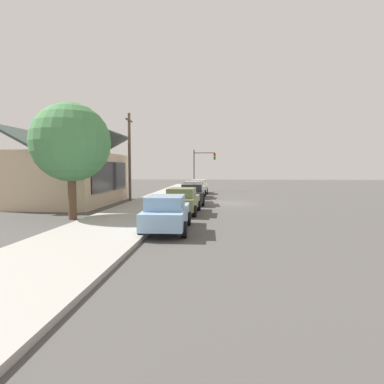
% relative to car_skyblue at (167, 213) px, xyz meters
% --- Properties ---
extents(ground_plane, '(120.00, 120.00, 0.00)m').
position_rel_car_skyblue_xyz_m(ground_plane, '(11.86, -2.88, -0.81)').
color(ground_plane, '#4C4947').
extents(sidewalk_curb, '(60.00, 4.20, 0.16)m').
position_rel_car_skyblue_xyz_m(sidewalk_curb, '(11.86, 2.72, -0.73)').
color(sidewalk_curb, '#A3A099').
rests_on(sidewalk_curb, ground).
extents(car_skyblue, '(4.64, 2.03, 1.59)m').
position_rel_car_skyblue_xyz_m(car_skyblue, '(0.00, 0.00, 0.00)').
color(car_skyblue, '#8CB7E0').
rests_on(car_skyblue, ground).
extents(car_olive, '(4.55, 2.05, 1.59)m').
position_rel_car_skyblue_xyz_m(car_olive, '(5.62, -0.09, -0.00)').
color(car_olive, olive).
rests_on(car_olive, ground).
extents(car_charcoal, '(4.81, 2.11, 1.59)m').
position_rel_car_skyblue_xyz_m(car_charcoal, '(11.03, -0.25, 0.00)').
color(car_charcoal, '#2D3035').
rests_on(car_charcoal, ground).
extents(car_silver, '(4.60, 2.23, 1.59)m').
position_rel_car_skyblue_xyz_m(car_silver, '(16.73, 0.01, 0.00)').
color(car_silver, silver).
rests_on(car_silver, ground).
extents(car_ivory, '(4.55, 2.18, 1.59)m').
position_rel_car_skyblue_xyz_m(car_ivory, '(22.25, -0.14, 0.00)').
color(car_ivory, silver).
rests_on(car_ivory, ground).
extents(storefront_building, '(10.30, 6.38, 5.72)m').
position_rel_car_skyblue_xyz_m(storefront_building, '(10.45, 9.10, 1.31)').
color(storefront_building, '#CCB293').
rests_on(storefront_building, ground).
extents(shade_tree, '(4.20, 4.20, 6.25)m').
position_rel_car_skyblue_xyz_m(shade_tree, '(2.92, 5.63, 3.32)').
color(shade_tree, brown).
rests_on(shade_tree, ground).
extents(traffic_light_main, '(0.37, 2.79, 5.20)m').
position_rel_car_skyblue_xyz_m(traffic_light_main, '(26.62, -0.34, 2.68)').
color(traffic_light_main, '#383833').
rests_on(traffic_light_main, ground).
extents(utility_pole_wooden, '(1.80, 0.24, 7.50)m').
position_rel_car_skyblue_xyz_m(utility_pole_wooden, '(13.28, 5.32, 3.11)').
color(utility_pole_wooden, brown).
rests_on(utility_pole_wooden, ground).
extents(fire_hydrant_red, '(0.22, 0.22, 0.71)m').
position_rel_car_skyblue_xyz_m(fire_hydrant_red, '(18.15, 1.32, -0.32)').
color(fire_hydrant_red, red).
rests_on(fire_hydrant_red, sidewalk_curb).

